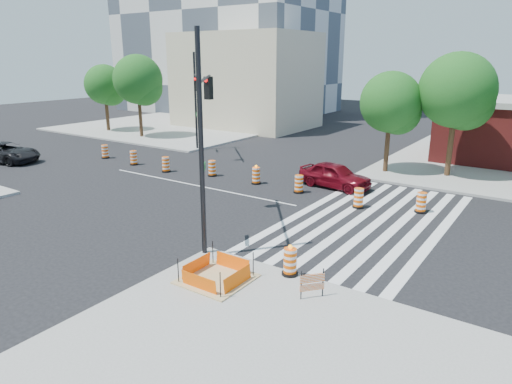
# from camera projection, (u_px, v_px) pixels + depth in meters

# --- Properties ---
(ground) EXTENTS (120.00, 120.00, 0.00)m
(ground) POSITION_uv_depth(u_px,v_px,m) (196.00, 185.00, 27.59)
(ground) COLOR black
(ground) RESTS_ON ground
(sidewalk_nw) EXTENTS (22.00, 22.00, 0.15)m
(sidewalk_nw) POSITION_uv_depth(u_px,v_px,m) (183.00, 125.00, 51.58)
(sidewalk_nw) COLOR gray
(sidewalk_nw) RESTS_ON ground
(crosswalk_east) EXTENTS (6.75, 13.50, 0.01)m
(crosswalk_east) POSITION_uv_depth(u_px,v_px,m) (369.00, 220.00, 21.64)
(crosswalk_east) COLOR silver
(crosswalk_east) RESTS_ON ground
(lane_centerline) EXTENTS (14.00, 0.12, 0.01)m
(lane_centerline) POSITION_uv_depth(u_px,v_px,m) (196.00, 185.00, 27.59)
(lane_centerline) COLOR silver
(lane_centerline) RESTS_ON ground
(excavation_pit) EXTENTS (2.20, 2.20, 0.90)m
(excavation_pit) POSITION_uv_depth(u_px,v_px,m) (217.00, 278.00, 15.52)
(excavation_pit) COLOR tan
(excavation_pit) RESTS_ON ground
(beige_midrise) EXTENTS (14.00, 10.00, 10.00)m
(beige_midrise) POSITION_uv_depth(u_px,v_px,m) (246.00, 81.00, 50.08)
(beige_midrise) COLOR #C5BA96
(beige_midrise) RESTS_ON ground
(red_coupe) EXTENTS (4.54, 2.22, 1.49)m
(red_coupe) POSITION_uv_depth(u_px,v_px,m) (335.00, 175.00, 26.96)
(red_coupe) COLOR #5D0812
(red_coupe) RESTS_ON ground
(dark_suv) EXTENTS (5.62, 3.58, 1.44)m
(dark_suv) POSITION_uv_depth(u_px,v_px,m) (6.00, 152.00, 33.58)
(dark_suv) COLOR black
(dark_suv) RESTS_ON ground
(signal_pole_se) EXTENTS (3.87, 5.12, 8.31)m
(signal_pole_se) POSITION_uv_depth(u_px,v_px,m) (204.00, 119.00, 18.00)
(signal_pole_se) COLOR black
(signal_pole_se) RESTS_ON ground
(signal_pole_nw) EXTENTS (4.12, 4.32, 7.72)m
(signal_pole_nw) POSITION_uv_depth(u_px,v_px,m) (196.00, 94.00, 35.41)
(signal_pole_nw) COLOR black
(signal_pole_nw) RESTS_ON ground
(pit_drum) EXTENTS (0.57, 0.57, 1.13)m
(pit_drum) POSITION_uv_depth(u_px,v_px,m) (290.00, 262.00, 15.77)
(pit_drum) COLOR black
(pit_drum) RESTS_ON ground
(barricade) EXTENTS (0.56, 0.64, 0.96)m
(barricade) POSITION_uv_depth(u_px,v_px,m) (312.00, 282.00, 14.24)
(barricade) COLOR #F45705
(barricade) RESTS_ON ground
(tree_north_a) EXTENTS (4.02, 4.01, 6.82)m
(tree_north_a) POSITION_uv_depth(u_px,v_px,m) (105.00, 87.00, 46.39)
(tree_north_a) COLOR #382314
(tree_north_a) RESTS_ON ground
(tree_north_b) EXTENTS (4.57, 4.57, 7.77)m
(tree_north_b) POSITION_uv_depth(u_px,v_px,m) (139.00, 82.00, 42.52)
(tree_north_b) COLOR #382314
(tree_north_b) RESTS_ON ground
(tree_north_c) EXTENTS (3.91, 3.91, 6.65)m
(tree_north_c) POSITION_uv_depth(u_px,v_px,m) (391.00, 106.00, 29.25)
(tree_north_c) COLOR #382314
(tree_north_c) RESTS_ON ground
(tree_north_d) EXTENTS (4.60, 4.60, 7.81)m
(tree_north_d) POSITION_uv_depth(u_px,v_px,m) (458.00, 95.00, 27.93)
(tree_north_d) COLOR #382314
(tree_north_d) RESTS_ON ground
(median_drum_0) EXTENTS (0.60, 0.60, 1.02)m
(median_drum_0) POSITION_uv_depth(u_px,v_px,m) (105.00, 152.00, 34.91)
(median_drum_0) COLOR black
(median_drum_0) RESTS_ON ground
(median_drum_1) EXTENTS (0.60, 0.60, 1.02)m
(median_drum_1) POSITION_uv_depth(u_px,v_px,m) (134.00, 158.00, 32.76)
(median_drum_1) COLOR black
(median_drum_1) RESTS_ON ground
(median_drum_2) EXTENTS (0.60, 0.60, 1.02)m
(median_drum_2) POSITION_uv_depth(u_px,v_px,m) (166.00, 165.00, 30.72)
(median_drum_2) COLOR black
(median_drum_2) RESTS_ON ground
(median_drum_3) EXTENTS (0.60, 0.60, 1.02)m
(median_drum_3) POSITION_uv_depth(u_px,v_px,m) (212.00, 169.00, 29.64)
(median_drum_3) COLOR black
(median_drum_3) RESTS_ON ground
(median_drum_4) EXTENTS (0.60, 0.60, 1.18)m
(median_drum_4) POSITION_uv_depth(u_px,v_px,m) (256.00, 176.00, 27.80)
(median_drum_4) COLOR black
(median_drum_4) RESTS_ON ground
(median_drum_5) EXTENTS (0.60, 0.60, 1.02)m
(median_drum_5) POSITION_uv_depth(u_px,v_px,m) (299.00, 185.00, 25.96)
(median_drum_5) COLOR black
(median_drum_5) RESTS_ON ground
(median_drum_6) EXTENTS (0.60, 0.60, 1.02)m
(median_drum_6) POSITION_uv_depth(u_px,v_px,m) (358.00, 199.00, 23.35)
(median_drum_6) COLOR black
(median_drum_6) RESTS_ON ground
(median_drum_7) EXTENTS (0.60, 0.60, 1.02)m
(median_drum_7) POSITION_uv_depth(u_px,v_px,m) (421.00, 203.00, 22.63)
(median_drum_7) COLOR black
(median_drum_7) RESTS_ON ground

